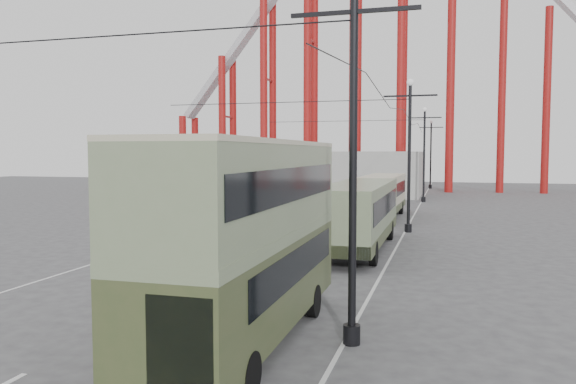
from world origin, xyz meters
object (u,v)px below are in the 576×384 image
(pedestrian, at_px, (300,258))
(single_decker_cream, at_px, (382,194))
(double_decker_bus, at_px, (248,231))
(lamp_post_near, at_px, (354,30))
(single_decker_green, at_px, (359,212))

(pedestrian, bearing_deg, single_decker_cream, -117.77)
(double_decker_bus, distance_m, pedestrian, 7.68)
(lamp_post_near, height_order, single_decker_green, lamp_post_near)
(double_decker_bus, height_order, single_decker_cream, double_decker_bus)
(double_decker_bus, xyz_separation_m, single_decker_green, (0.59, 14.70, -1.01))
(lamp_post_near, bearing_deg, double_decker_bus, -165.45)
(lamp_post_near, distance_m, single_decker_green, 15.39)
(lamp_post_near, distance_m, single_decker_cream, 29.21)
(lamp_post_near, height_order, double_decker_bus, lamp_post_near)
(single_decker_green, xyz_separation_m, single_decker_cream, (-0.48, 14.43, -0.10))
(single_decker_green, height_order, single_decker_cream, single_decker_green)
(single_decker_green, relative_size, single_decker_cream, 1.16)
(single_decker_cream, relative_size, pedestrian, 6.15)
(double_decker_bus, xyz_separation_m, pedestrian, (-0.56, 7.37, -2.07))
(single_decker_green, relative_size, pedestrian, 7.13)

